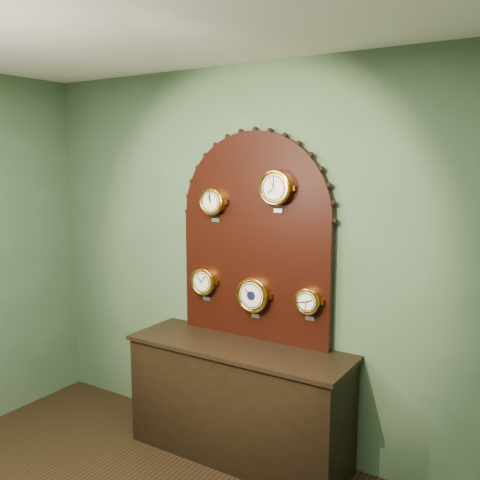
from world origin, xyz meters
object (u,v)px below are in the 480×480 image
Objects in this scene: display_board at (255,230)px; roman_clock at (213,202)px; shop_counter at (239,403)px; hygrometer at (204,281)px; barometer at (253,295)px; tide_clock at (308,301)px; arabic_clock at (276,188)px.

display_board is 6.03× the size of roman_clock.
shop_counter is 6.12× the size of hygrometer.
roman_clock is at bearing -168.33° from display_board.
hygrometer reaches higher than shop_counter.
tide_clock is (0.43, 0.00, 0.02)m from barometer.
arabic_clock is (0.20, 0.15, 1.54)m from shop_counter.
arabic_clock is 0.80m from tide_clock.
tide_clock reaches higher than shop_counter.
tide_clock is (0.78, 0.00, -0.64)m from roman_clock.
roman_clock is 0.97× the size of hygrometer.
roman_clock is at bearing 179.76° from barometer.
display_board is 4.98× the size of barometer.
display_board is 5.22× the size of arabic_clock.
arabic_clock is at bearing -179.65° from tide_clock.
roman_clock is (-0.32, 0.15, 1.42)m from shop_counter.
shop_counter is 0.78m from barometer.
display_board reaches higher than arabic_clock.
display_board is 0.59m from hygrometer.
hygrometer is at bearing 179.83° from barometer.
arabic_clock is 0.95m from hygrometer.
barometer is (0.03, -0.07, -0.46)m from display_board.
shop_counter is at bearing -143.20° from arabic_clock.
arabic_clock is 0.79m from barometer.
hygrometer is (-0.61, 0.00, -0.73)m from arabic_clock.
arabic_clock is at bearing -0.08° from hygrometer.
shop_counter is at bearing -20.68° from hygrometer.
roman_clock is 0.87× the size of arabic_clock.
arabic_clock reaches higher than hygrometer.
shop_counter is at bearing -90.00° from display_board.
hygrometer is 0.85× the size of barometer.
arabic_clock is 0.95× the size of barometer.
shop_counter is 5.21× the size of barometer.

